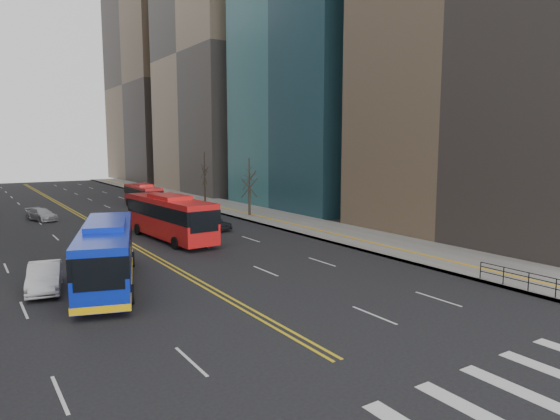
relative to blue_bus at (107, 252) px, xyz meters
name	(u,v)px	position (x,y,z in m)	size (l,w,h in m)	color
sidewalk_right	(240,210)	(22.12, 24.62, -1.87)	(7.00, 130.00, 0.15)	gray
centerline	(74,212)	(4.62, 34.62, -1.94)	(0.55, 100.00, 0.01)	gold
office_towers	(46,29)	(4.74, 48.12, 21.98)	(83.00, 134.00, 58.00)	gray
pedestrian_railing	(529,279)	(18.92, -14.38, -1.12)	(0.06, 6.06, 1.02)	black
street_trees	(25,186)	(-2.56, 14.17, 2.93)	(35.20, 47.20, 7.60)	#2F261C
blue_bus	(107,252)	(0.00, 0.00, 0.00)	(6.35, 13.04, 3.71)	#0B24B3
red_bus_near	(170,215)	(8.05, 11.19, 0.20)	(3.67, 12.47, 3.88)	red
red_bus_far	(143,194)	(12.89, 33.66, -0.20)	(2.69, 9.79, 3.13)	red
car_white	(45,277)	(-3.29, 0.59, -1.16)	(1.66, 4.76, 1.57)	silver
car_dark_mid	(212,223)	(13.13, 13.66, -1.23)	(1.70, 4.22, 1.44)	black
car_silver	(42,215)	(0.36, 28.98, -1.29)	(1.83, 4.50, 1.31)	#9E9EA3
car_dark_far	(153,195)	(17.12, 42.49, -1.33)	(2.06, 4.46, 1.24)	black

